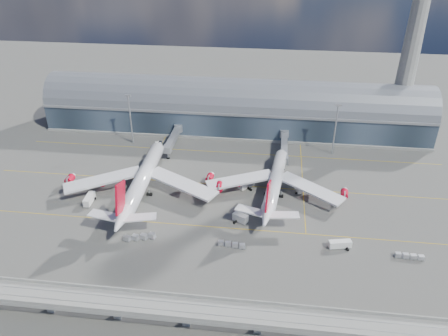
# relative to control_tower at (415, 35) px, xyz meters

# --- Properties ---
(ground) EXTENTS (500.00, 500.00, 0.00)m
(ground) POSITION_rel_control_tower_xyz_m (-85.00, -83.00, -51.64)
(ground) COLOR #474744
(ground) RESTS_ON ground
(taxi_lines) EXTENTS (200.00, 80.12, 0.01)m
(taxi_lines) POSITION_rel_control_tower_xyz_m (-85.00, -60.89, -51.63)
(taxi_lines) COLOR gold
(taxi_lines) RESTS_ON ground
(terminal) EXTENTS (200.00, 30.00, 28.00)m
(terminal) POSITION_rel_control_tower_xyz_m (-85.00, -5.01, -40.30)
(terminal) COLOR #202B36
(terminal) RESTS_ON ground
(control_tower) EXTENTS (19.00, 19.00, 103.00)m
(control_tower) POSITION_rel_control_tower_xyz_m (0.00, 0.00, 0.00)
(control_tower) COLOR gray
(control_tower) RESTS_ON ground
(guideway) EXTENTS (220.00, 8.50, 7.20)m
(guideway) POSITION_rel_control_tower_xyz_m (-85.00, -138.00, -46.34)
(guideway) COLOR gray
(guideway) RESTS_ON ground
(floodlight_mast_left) EXTENTS (3.00, 0.70, 25.70)m
(floodlight_mast_left) POSITION_rel_control_tower_xyz_m (-135.00, -28.00, -38.00)
(floodlight_mast_left) COLOR gray
(floodlight_mast_left) RESTS_ON ground
(floodlight_mast_right) EXTENTS (3.00, 0.70, 25.70)m
(floodlight_mast_right) POSITION_rel_control_tower_xyz_m (-35.00, -28.00, -38.00)
(floodlight_mast_right) COLOR gray
(floodlight_mast_right) RESTS_ON ground
(airliner_left) EXTENTS (67.02, 70.38, 21.47)m
(airliner_left) POSITION_rel_control_tower_xyz_m (-116.53, -73.58, -45.50)
(airliner_left) COLOR white
(airliner_left) RESTS_ON ground
(airliner_right) EXTENTS (59.33, 62.04, 19.67)m
(airliner_right) POSITION_rel_control_tower_xyz_m (-62.08, -67.34, -46.53)
(airliner_right) COLOR white
(airliner_right) RESTS_ON ground
(jet_bridge_left) EXTENTS (4.40, 28.00, 7.25)m
(jet_bridge_left) POSITION_rel_control_tower_xyz_m (-113.10, -29.88, -46.46)
(jet_bridge_left) COLOR gray
(jet_bridge_left) RESTS_ON ground
(jet_bridge_right) EXTENTS (4.40, 32.00, 7.25)m
(jet_bridge_right) POSITION_rel_control_tower_xyz_m (-58.41, -31.82, -46.46)
(jet_bridge_right) COLOR gray
(jet_bridge_right) RESTS_ON ground
(service_truck_0) EXTENTS (3.03, 7.84, 3.20)m
(service_truck_0) POSITION_rel_control_tower_xyz_m (-135.74, -83.36, -49.98)
(service_truck_0) COLOR silver
(service_truck_0) RESTS_ON ground
(service_truck_1) EXTENTS (6.21, 4.93, 3.28)m
(service_truck_1) POSITION_rel_control_tower_xyz_m (-74.36, -88.45, -49.98)
(service_truck_1) COLOR silver
(service_truck_1) RESTS_ON ground
(service_truck_2) EXTENTS (8.12, 3.90, 2.83)m
(service_truck_2) POSITION_rel_control_tower_xyz_m (-38.72, -99.17, -50.16)
(service_truck_2) COLOR silver
(service_truck_2) RESTS_ON ground
(service_truck_3) EXTENTS (6.39, 6.50, 3.19)m
(service_truck_3) POSITION_rel_control_tower_xyz_m (-74.08, -64.17, -50.01)
(service_truck_3) COLOR silver
(service_truck_3) RESTS_ON ground
(service_truck_4) EXTENTS (3.16, 4.68, 2.49)m
(service_truck_4) POSITION_rel_control_tower_xyz_m (-51.98, -64.97, -50.38)
(service_truck_4) COLOR silver
(service_truck_4) RESTS_ON ground
(service_truck_5) EXTENTS (5.05, 7.34, 3.32)m
(service_truck_5) POSITION_rel_control_tower_xyz_m (-119.66, -34.84, -49.94)
(service_truck_5) COLOR silver
(service_truck_5) RESTS_ON ground
(cargo_train_0) EXTENTS (11.50, 4.95, 1.91)m
(cargo_train_0) POSITION_rel_control_tower_xyz_m (-109.07, -103.38, -50.64)
(cargo_train_0) COLOR gray
(cargo_train_0) RESTS_ON ground
(cargo_train_1) EXTENTS (10.04, 2.61, 1.65)m
(cargo_train_1) POSITION_rel_control_tower_xyz_m (-76.09, -103.30, -50.77)
(cargo_train_1) COLOR gray
(cargo_train_1) RESTS_ON ground
(cargo_train_2) EXTENTS (9.74, 2.14, 1.61)m
(cargo_train_2) POSITION_rel_control_tower_xyz_m (-16.03, -101.97, -50.80)
(cargo_train_2) COLOR gray
(cargo_train_2) RESTS_ON ground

